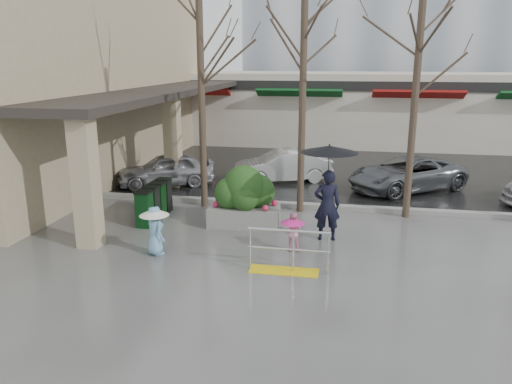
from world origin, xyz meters
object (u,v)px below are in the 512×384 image
(planter, at_px, (245,197))
(car_c, at_px, (407,174))
(tree_west, at_px, (200,48))
(tree_mideast, at_px, (418,55))
(car_a, at_px, (166,170))
(child_pink, at_px, (293,228))
(news_boxes, at_px, (155,202))
(handrail, at_px, (287,256))
(car_b, at_px, (282,166))
(child_blue, at_px, (155,226))
(woman, at_px, (328,183))
(tree_midwest, at_px, (304,43))

(planter, xyz_separation_m, car_c, (5.11, 5.07, -0.23))
(tree_west, relative_size, planter, 3.20)
(tree_mideast, bearing_deg, car_a, 164.33)
(tree_mideast, relative_size, child_pink, 6.46)
(child_pink, height_order, news_boxes, news_boxes)
(tree_west, xyz_separation_m, car_a, (-2.24, 2.45, -4.45))
(handrail, height_order, tree_west, tree_west)
(car_b, bearing_deg, child_pink, -12.60)
(child_blue, bearing_deg, car_b, -62.32)
(tree_west, bearing_deg, planter, -44.37)
(child_blue, xyz_separation_m, planter, (1.73, 2.65, 0.11))
(tree_west, bearing_deg, woman, -30.81)
(planter, height_order, news_boxes, planter)
(handrail, height_order, tree_midwest, tree_midwest)
(car_a, distance_m, car_c, 9.13)
(car_c, bearing_deg, planter, -79.79)
(car_b, bearing_deg, tree_mideast, 26.22)
(tree_west, relative_size, woman, 2.59)
(car_a, bearing_deg, news_boxes, -9.37)
(handrail, bearing_deg, car_b, 98.20)
(planter, bearing_deg, tree_west, 135.63)
(handrail, relative_size, news_boxes, 0.97)
(child_pink, bearing_deg, car_a, -46.66)
(tree_mideast, xyz_separation_m, planter, (-4.77, -1.69, -4.00))
(car_a, bearing_deg, handrail, 12.66)
(planter, bearing_deg, woman, -18.00)
(handrail, distance_m, car_c, 8.90)
(handrail, height_order, car_a, car_a)
(handrail, xyz_separation_m, tree_west, (-3.36, 4.80, 4.71))
(tree_mideast, distance_m, news_boxes, 8.89)
(handrail, distance_m, planter, 3.55)
(tree_west, bearing_deg, car_c, 26.33)
(handrail, distance_m, woman, 2.73)
(child_blue, xyz_separation_m, car_b, (2.11, 8.25, -0.12))
(woman, bearing_deg, car_c, -122.98)
(woman, distance_m, news_boxes, 5.42)
(tree_midwest, height_order, news_boxes, tree_midwest)
(tree_west, xyz_separation_m, child_blue, (-0.01, -4.34, -4.34))
(news_boxes, bearing_deg, child_blue, -67.33)
(child_blue, bearing_deg, tree_midwest, -84.44)
(car_c, bearing_deg, woman, -59.17)
(tree_mideast, bearing_deg, woman, -133.47)
(tree_midwest, bearing_deg, child_blue, -126.47)
(tree_midwest, height_order, child_pink, tree_midwest)
(planter, distance_m, car_c, 7.21)
(tree_west, xyz_separation_m, child_pink, (3.34, -3.45, -4.50))
(news_boxes, height_order, car_c, car_c)
(handrail, bearing_deg, child_pink, 90.91)
(tree_west, distance_m, news_boxes, 4.94)
(tree_mideast, bearing_deg, handrail, -123.19)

